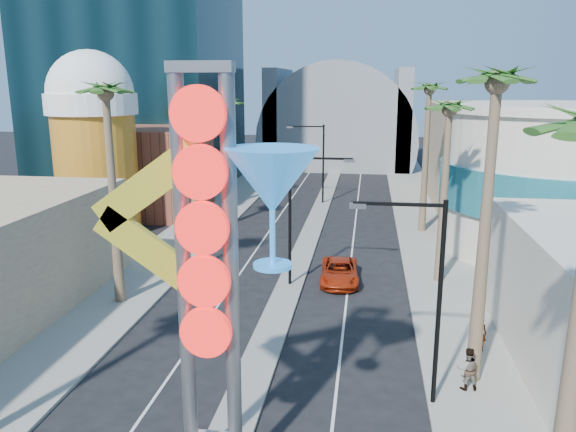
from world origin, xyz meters
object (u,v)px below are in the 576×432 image
(neon_sign, at_px, (234,254))
(red_pickup, at_px, (339,272))
(pedestrian_a, at_px, (480,334))
(pedestrian_b, at_px, (467,369))

(neon_sign, relative_size, red_pickup, 2.56)
(pedestrian_a, bearing_deg, pedestrian_b, 86.94)
(neon_sign, distance_m, pedestrian_b, 11.76)
(pedestrian_a, xyz_separation_m, pedestrian_b, (-1.10, -3.49, 0.05))
(neon_sign, relative_size, pedestrian_a, 7.69)
(red_pickup, xyz_separation_m, pedestrian_a, (6.78, -8.49, 0.28))
(red_pickup, height_order, pedestrian_a, pedestrian_a)
(neon_sign, height_order, pedestrian_b, neon_sign)
(neon_sign, xyz_separation_m, red_pickup, (2.11, 18.15, -6.63))
(red_pickup, relative_size, pedestrian_a, 3.00)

